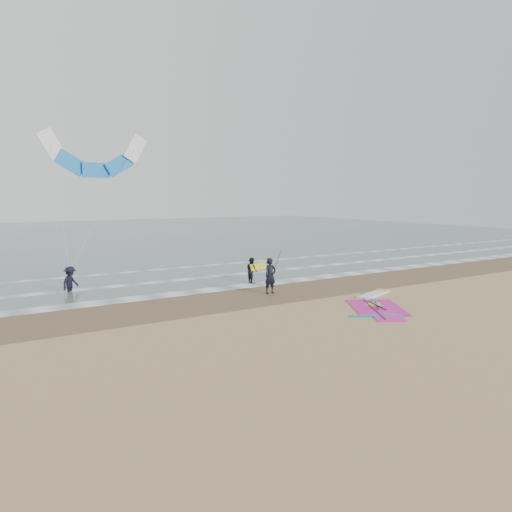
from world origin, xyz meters
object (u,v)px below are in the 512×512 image
person_standing (270,276)px  person_wading (70,276)px  person_walking (252,270)px  windsurf_rig (377,304)px  surf_kite (95,158)px

person_standing → person_wading: bearing=143.0°
person_walking → person_standing: bearing=171.1°
windsurf_rig → person_standing: person_standing is taller
person_standing → person_wading: (-9.02, 5.82, -0.08)m
person_wading → person_walking: bearing=-59.0°
windsurf_rig → person_wading: person_wading is taller
surf_kite → person_wading: bearing=-118.9°
person_walking → surf_kite: 12.30m
windsurf_rig → person_standing: bearing=122.9°
person_standing → person_walking: size_ratio=1.24×
person_standing → person_walking: person_standing is taller
person_wading → surf_kite: size_ratio=0.22×
person_wading → person_standing: bearing=-75.9°
person_standing → person_walking: 3.14m
person_wading → windsurf_rig: bearing=-84.1°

